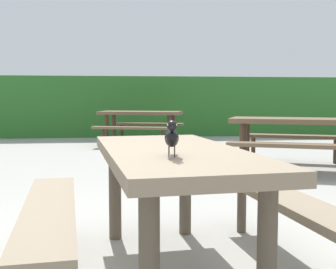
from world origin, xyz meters
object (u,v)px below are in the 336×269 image
picnic_table_mid_left (293,131)px  picnic_table_mid_right (141,120)px  picnic_table_foreground (172,180)px  bird_grackle (172,137)px

picnic_table_mid_left → picnic_table_mid_right: bearing=119.0°
picnic_table_foreground → picnic_table_mid_right: 7.20m
picnic_table_mid_left → picnic_table_foreground: bearing=-122.4°
picnic_table_mid_left → bird_grackle: bearing=-120.4°
picnic_table_mid_right → bird_grackle: bearing=-92.3°
picnic_table_mid_left → picnic_table_mid_right: 4.15m
picnic_table_foreground → picnic_table_mid_left: bearing=57.6°
bird_grackle → picnic_table_mid_left: bearing=59.6°
picnic_table_foreground → picnic_table_mid_right: bearing=88.0°
picnic_table_foreground → bird_grackle: (-0.05, -0.37, 0.29)m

